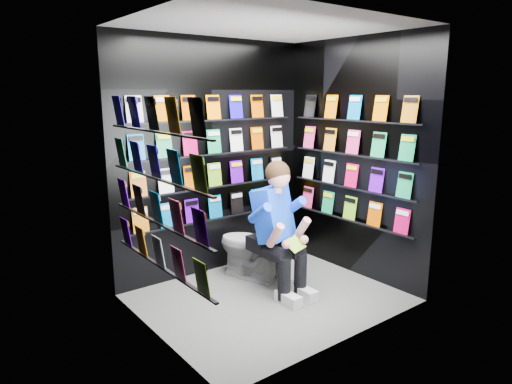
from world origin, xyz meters
TOP-DOWN VIEW (x-y plane):
  - floor at (0.00, 0.00)m, footprint 2.40×2.40m
  - ceiling at (0.00, 0.00)m, footprint 2.40×2.40m
  - wall_back at (0.00, 1.00)m, footprint 2.40×0.04m
  - wall_front at (0.00, -1.00)m, footprint 2.40×0.04m
  - wall_left at (-1.20, 0.00)m, footprint 0.04×2.00m
  - wall_right at (1.20, 0.00)m, footprint 0.04×2.00m
  - comics_back at (0.00, 0.97)m, footprint 2.10×0.06m
  - comics_left at (-1.17, 0.00)m, footprint 0.06×1.70m
  - comics_right at (1.17, 0.00)m, footprint 0.06×1.70m
  - toilet at (0.17, 0.55)m, footprint 0.64×0.84m
  - longbox at (0.50, 0.39)m, footprint 0.31×0.42m
  - longbox_lid at (0.50, 0.39)m, footprint 0.33×0.44m
  - reader at (0.17, 0.17)m, footprint 0.79×0.95m
  - held_comic at (0.17, -0.18)m, footprint 0.27×0.21m

SIDE VIEW (x-z plane):
  - floor at x=0.00m, z-range 0.00..0.00m
  - longbox at x=0.50m, z-range 0.00..0.28m
  - longbox_lid at x=0.50m, z-range 0.28..0.31m
  - toilet at x=0.17m, z-range 0.00..0.73m
  - held_comic at x=0.17m, z-range 0.53..0.63m
  - reader at x=0.17m, z-range 0.04..1.55m
  - wall_back at x=0.00m, z-range 0.00..2.60m
  - wall_front at x=0.00m, z-range 0.00..2.60m
  - wall_left at x=-1.20m, z-range 0.00..2.60m
  - wall_right at x=1.20m, z-range 0.00..2.60m
  - comics_back at x=0.00m, z-range 0.62..1.99m
  - comics_left at x=-1.17m, z-range 0.62..1.99m
  - comics_right at x=1.17m, z-range 0.62..1.99m
  - ceiling at x=0.00m, z-range 2.60..2.60m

